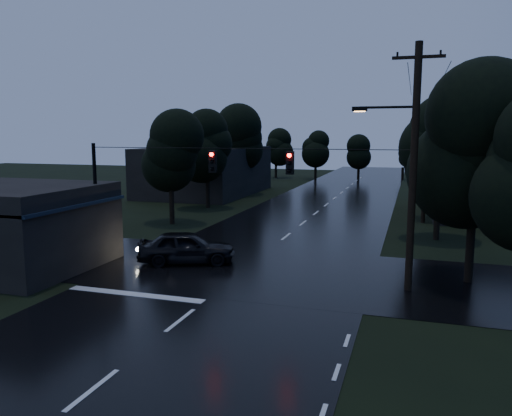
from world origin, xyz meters
The scene contains 17 objects.
ground centered at (0.00, 0.00, 0.00)m, with size 160.00×160.00×0.00m, color black.
main_road centered at (0.00, 30.00, 0.00)m, with size 12.00×120.00×0.02m, color black.
cross_street centered at (0.00, 12.00, 0.00)m, with size 60.00×9.00×0.02m, color black.
building_far_right centered at (14.00, 34.00, 2.20)m, with size 10.00×14.00×4.40m, color black.
building_far_left centered at (-14.00, 40.00, 2.50)m, with size 10.00×16.00×5.00m, color black.
utility_pole_main centered at (7.41, 11.00, 5.26)m, with size 3.50×0.30×10.00m.
utility_pole_far centered at (8.30, 28.00, 3.88)m, with size 2.00×0.30×7.50m.
anchor_pole_left centered at (-7.50, 11.00, 3.00)m, with size 0.18×0.18×6.00m, color black.
span_signals centered at (0.56, 10.99, 5.24)m, with size 15.00×0.37×1.12m.
tree_corner_near centered at (10.00, 13.00, 5.99)m, with size 4.48×4.48×9.44m.
tree_left_a centered at (-9.00, 22.00, 5.24)m, with size 3.92×3.92×8.26m.
tree_left_b centered at (-9.60, 30.00, 5.62)m, with size 4.20×4.20×8.85m.
tree_left_c centered at (-10.20, 40.00, 5.99)m, with size 4.48×4.48×9.44m.
tree_right_a centered at (9.00, 22.00, 5.62)m, with size 4.20×4.20×8.85m.
tree_right_b centered at (9.60, 30.00, 5.99)m, with size 4.48×4.48×9.44m.
tree_right_c centered at (10.20, 40.00, 6.37)m, with size 4.76×4.76×10.03m.
car centered at (-3.18, 12.24, 0.82)m, with size 1.93×4.81×1.64m, color black.
Camera 1 is at (7.52, -10.01, 6.43)m, focal length 35.00 mm.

